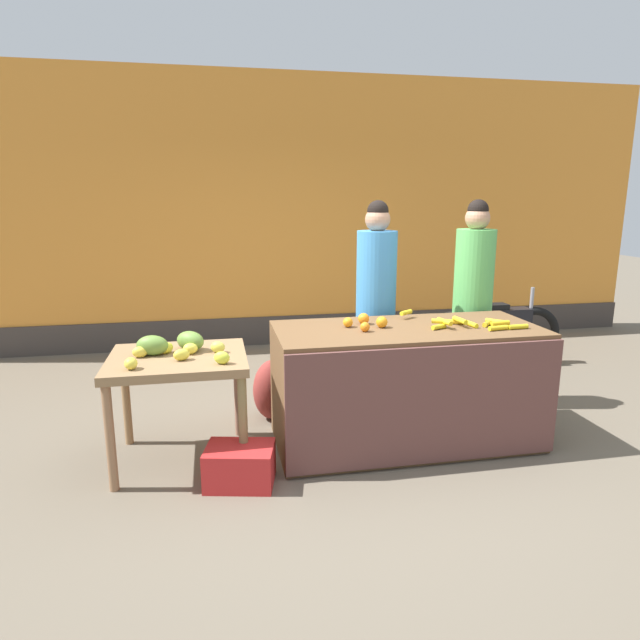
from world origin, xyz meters
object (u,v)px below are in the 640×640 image
(vendor_woman_blue_shirt, at_px, (376,307))
(vendor_woman_green_shirt, at_px, (472,304))
(parked_motorcycle, at_px, (494,331))
(produce_sack, at_px, (272,389))
(produce_crate, at_px, (240,466))

(vendor_woman_blue_shirt, distance_m, vendor_woman_green_shirt, 0.88)
(vendor_woman_blue_shirt, bearing_deg, parked_motorcycle, 29.84)
(vendor_woman_blue_shirt, xyz_separation_m, produce_sack, (-0.91, -0.05, -0.66))
(produce_sack, bearing_deg, vendor_woman_blue_shirt, 2.90)
(vendor_woman_blue_shirt, bearing_deg, produce_crate, -138.38)
(produce_crate, bearing_deg, produce_sack, 72.53)
(vendor_woman_blue_shirt, bearing_deg, produce_sack, -177.10)
(vendor_woman_green_shirt, height_order, parked_motorcycle, vendor_woman_green_shirt)
(vendor_woman_blue_shirt, relative_size, produce_crate, 4.15)
(parked_motorcycle, height_order, produce_crate, parked_motorcycle)
(produce_crate, relative_size, produce_sack, 0.86)
(vendor_woman_green_shirt, xyz_separation_m, produce_crate, (-2.12, -1.07, -0.79))
(vendor_woman_green_shirt, xyz_separation_m, parked_motorcycle, (0.79, 1.00, -0.52))
(vendor_woman_green_shirt, bearing_deg, vendor_woman_blue_shirt, 177.46)
(vendor_woman_green_shirt, bearing_deg, produce_crate, -153.30)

